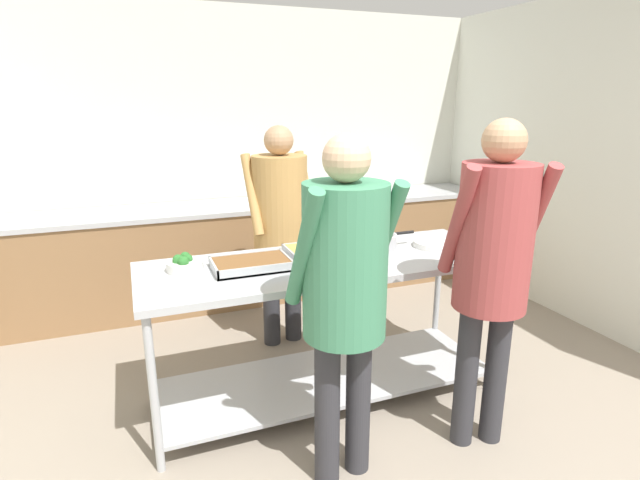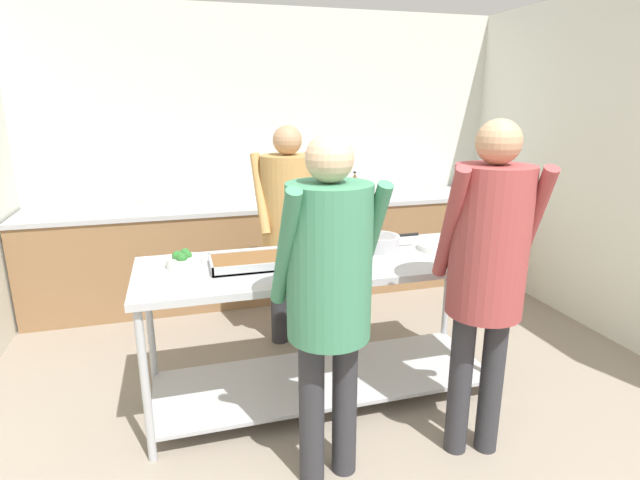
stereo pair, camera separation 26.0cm
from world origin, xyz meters
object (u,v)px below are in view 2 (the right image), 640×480
Objects in this scene: sauce_pan at (380,242)px; water_bottle at (355,185)px; serving_tray_roast at (249,262)px; plate_stack at (439,247)px; broccoli_bowl at (184,260)px; cook_behind_counter at (289,214)px; guest_serving_left at (329,281)px; guest_serving_right at (488,259)px; serving_tray_vegetables at (317,251)px.

water_bottle is (0.45, 1.74, 0.06)m from sauce_pan.
water_bottle is (1.30, 1.83, 0.09)m from serving_tray_roast.
plate_stack is 1.84m from water_bottle.
broccoli_bowl is 0.74× the size of plate_stack.
serving_tray_roast reaches higher than plate_stack.
cook_behind_counter reaches higher than water_bottle.
cook_behind_counter is (-0.80, 0.79, 0.09)m from plate_stack.
water_bottle is (1.04, 2.53, -0.02)m from guest_serving_left.
guest_serving_right reaches higher than guest_serving_left.
guest_serving_right is (0.21, -0.83, 0.12)m from sauce_pan.
water_bottle is (0.89, 1.04, 0.01)m from cook_behind_counter.
serving_tray_roast is at bearing 110.87° from guest_serving_left.
broccoli_bowl is at bearing 128.03° from guest_serving_left.
guest_serving_right is 2.57m from water_bottle.
sauce_pan is at bearing 0.03° from broccoli_bowl.
broccoli_bowl is 1.57m from plate_stack.
broccoli_bowl reaches higher than plate_stack.
water_bottle reaches higher than broccoli_bowl.
water_bottle is at bearing 84.61° from guest_serving_right.
guest_serving_left reaches higher than serving_tray_vegetables.
guest_serving_left is (-0.17, -0.80, 0.11)m from serving_tray_vegetables.
guest_serving_left reaches higher than cook_behind_counter.
sauce_pan is 0.22× the size of guest_serving_right.
plate_stack is at bearing -44.69° from cook_behind_counter.
serving_tray_vegetables is at bearing 13.26° from serving_tray_roast.
guest_serving_left is (0.27, -0.70, 0.11)m from serving_tray_roast.
broccoli_bowl is 0.12× the size of cook_behind_counter.
broccoli_bowl is 0.52× the size of sauce_pan.
broccoli_bowl reaches higher than serving_tray_roast.
serving_tray_vegetables is (0.79, 0.01, -0.01)m from broccoli_bowl.
guest_serving_right reaches higher than sauce_pan.
broccoli_bowl is at bearing -133.71° from water_bottle.
broccoli_bowl reaches higher than sauce_pan.
cook_behind_counter is (0.77, 0.70, 0.07)m from broccoli_bowl.
guest_serving_right is at bearing -75.51° from sauce_pan.
sauce_pan is 0.86m from guest_serving_right.
cook_behind_counter is (-0.44, 0.70, 0.06)m from sauce_pan.
serving_tray_vegetables is 0.83m from guest_serving_left.
broccoli_bowl is 0.47× the size of serving_tray_roast.
water_bottle is at bearing 67.71° from guest_serving_left.
cook_behind_counter is at bearing 84.40° from guest_serving_left.
plate_stack is (0.37, -0.10, -0.03)m from sauce_pan.
plate_stack is at bearing -0.03° from serving_tray_roast.
plate_stack is 0.17× the size of cook_behind_counter.
plate_stack is 0.76m from guest_serving_right.
plate_stack is at bearing -92.79° from water_bottle.
sauce_pan reaches higher than serving_tray_vegetables.
guest_serving_left is at bearing -95.60° from cook_behind_counter.
guest_serving_right reaches higher than plate_stack.
water_bottle is (1.66, 1.74, 0.08)m from broccoli_bowl.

